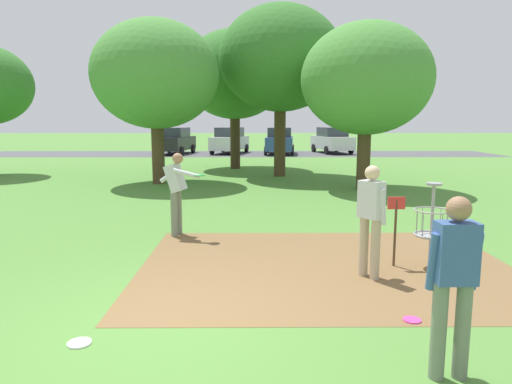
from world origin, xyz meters
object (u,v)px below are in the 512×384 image
at_px(disc_golf_basket, 428,222).
at_px(parked_car_rightmost, 332,140).
at_px(player_throwing, 176,188).
at_px(frisbee_far_right, 79,343).
at_px(tree_near_left, 280,59).
at_px(tree_mid_left, 366,79).
at_px(tree_mid_right, 156,75).
at_px(tree_mid_center, 235,75).
at_px(parked_car_center_left, 230,140).
at_px(player_waiting_left, 371,215).
at_px(frisbee_mid_grass, 412,320).
at_px(parked_car_center_right, 280,141).
at_px(player_foreground_watching, 454,278).
at_px(parked_car_leftmost, 175,141).

xyz_separation_m(disc_golf_basket, parked_car_rightmost, (2.91, 26.21, 0.17)).
bearing_deg(player_throwing, frisbee_far_right, -93.58).
xyz_separation_m(frisbee_far_right, tree_near_left, (3.01, 14.97, 4.83)).
relative_size(frisbee_far_right, tree_mid_left, 0.05).
bearing_deg(tree_mid_right, tree_mid_left, -11.34).
relative_size(tree_near_left, parked_car_rightmost, 1.56).
relative_size(tree_mid_center, parked_car_center_left, 1.47).
distance_m(player_waiting_left, tree_near_left, 13.44).
bearing_deg(frisbee_mid_grass, parked_car_rightmost, 82.30).
bearing_deg(tree_mid_center, parked_car_center_right, 74.18).
bearing_deg(player_throwing, parked_car_rightmost, 73.16).
height_order(frisbee_mid_grass, tree_mid_left, tree_mid_left).
xyz_separation_m(frisbee_mid_grass, tree_near_left, (-0.75, 14.42, 4.83)).
xyz_separation_m(player_throwing, parked_car_center_right, (3.46, 23.13, -0.06)).
distance_m(frisbee_mid_grass, tree_mid_right, 13.87).
bearing_deg(frisbee_mid_grass, player_foreground_watching, -94.19).
bearing_deg(parked_car_center_left, player_throwing, -89.82).
distance_m(player_foreground_watching, parked_car_leftmost, 29.55).
bearing_deg(disc_golf_basket, tree_near_left, 97.59).
height_order(player_waiting_left, parked_car_center_right, parked_car_center_right).
bearing_deg(tree_near_left, parked_car_leftmost, 116.86).
relative_size(player_throwing, frisbee_mid_grass, 7.96).
bearing_deg(tree_mid_left, player_waiting_left, -102.67).
bearing_deg(tree_near_left, tree_mid_left, -54.69).
bearing_deg(parked_car_rightmost, disc_golf_basket, -96.34).
height_order(frisbee_far_right, parked_car_center_right, parked_car_center_right).
height_order(disc_golf_basket, player_waiting_left, player_waiting_left).
bearing_deg(parked_car_rightmost, player_throwing, -106.84).
bearing_deg(frisbee_far_right, player_foreground_watching, -10.47).
distance_m(frisbee_far_right, tree_mid_center, 18.73).
bearing_deg(frisbee_far_right, disc_golf_basket, 28.80).
bearing_deg(frisbee_far_right, frisbee_mid_grass, 8.33).
bearing_deg(tree_mid_right, parked_car_center_left, 83.18).
height_order(player_throwing, tree_mid_left, tree_mid_left).
bearing_deg(parked_car_leftmost, tree_near_left, -63.14).
relative_size(disc_golf_basket, player_throwing, 0.81).
relative_size(tree_mid_center, tree_mid_right, 1.11).
bearing_deg(disc_golf_basket, parked_car_center_left, 99.69).
bearing_deg(parked_car_center_left, frisbee_mid_grass, -82.80).
relative_size(frisbee_mid_grass, tree_mid_left, 0.04).
distance_m(tree_near_left, parked_car_rightmost, 15.05).
distance_m(tree_near_left, parked_car_leftmost, 15.09).
xyz_separation_m(player_waiting_left, frisbee_mid_grass, (0.13, -1.56, -0.96)).
bearing_deg(tree_mid_center, frisbee_far_right, -93.16).
bearing_deg(parked_car_center_right, player_waiting_left, -90.29).
bearing_deg(tree_mid_left, disc_golf_basket, -96.66).
xyz_separation_m(frisbee_far_right, tree_mid_right, (-1.67, 12.68, 3.98)).
xyz_separation_m(tree_mid_right, parked_car_center_left, (1.90, 15.86, -3.07)).
bearing_deg(parked_car_center_right, tree_mid_center, -105.82).
xyz_separation_m(player_foreground_watching, frisbee_mid_grass, (0.09, 1.23, -0.96)).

